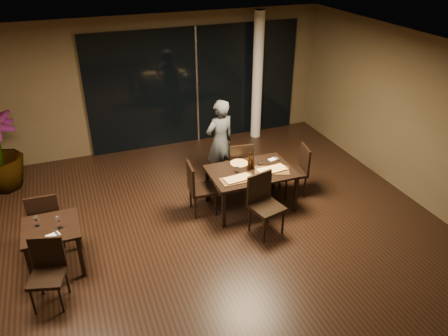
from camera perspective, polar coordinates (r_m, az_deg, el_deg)
The scene contains 30 objects.
ground at distance 7.28m, azimuth -1.33°, elevation -9.77°, with size 8.00×8.00×0.00m, color black.
wall_back at distance 10.08m, azimuth -9.32°, elevation 10.86°, with size 8.00×0.10×3.00m, color #4A3E27.
wall_right at distance 8.55m, azimuth 25.14°, elevation 5.16°, with size 0.10×8.00×3.00m, color #4A3E27.
ceiling at distance 5.90m, azimuth -1.67°, elevation 13.85°, with size 8.00×8.00×0.04m, color silver.
window_panel at distance 10.28m, azimuth -3.61°, elevation 10.64°, with size 5.00×0.06×2.70m, color black.
column at distance 10.44m, azimuth 4.39°, elevation 11.77°, with size 0.24×0.24×3.00m, color silver.
main_table at distance 7.83m, azimuth 3.55°, elevation -0.83°, with size 1.50×1.00×0.75m.
side_table at distance 6.92m, azimuth -21.55°, elevation -8.01°, with size 0.80×0.80×0.75m.
chair_main_far at distance 8.44m, azimuth 2.09°, elevation 0.62°, with size 0.53×0.53×1.00m.
chair_main_near at distance 7.27m, azimuth 5.18°, elevation -4.27°, with size 0.59×0.59×1.05m.
chair_main_left at distance 7.72m, azimuth -3.45°, elevation -2.38°, with size 0.49×0.49×0.99m.
chair_main_right at distance 8.40m, azimuth 9.65°, elevation 0.00°, with size 0.53×0.53×0.99m.
chair_side_far at distance 7.44m, azimuth -22.27°, elevation -5.92°, with size 0.49×0.49×1.02m.
chair_side_near at distance 6.45m, azimuth -22.04°, elevation -12.06°, with size 0.55×0.55×0.97m.
diner at distance 8.58m, azimuth -0.54°, elevation 3.44°, with size 0.59×0.39×1.73m, color #303335.
pizza_board_left at distance 7.50m, azimuth 1.81°, elevation -1.52°, with size 0.59×0.30×0.01m, color #4C3418.
pizza_board_right at distance 7.82m, azimuth 6.27°, elevation -0.33°, with size 0.61×0.30×0.01m, color #422C15.
oblong_pizza_left at distance 7.49m, azimuth 1.81°, elevation -1.41°, with size 0.45×0.21×0.02m, color maroon, non-canonical shape.
oblong_pizza_right at distance 7.81m, azimuth 6.28°, elevation -0.22°, with size 0.50×0.23×0.02m, color maroon, non-canonical shape.
round_pizza at distance 8.01m, azimuth 1.99°, elevation 0.60°, with size 0.32×0.32×0.01m, color #A82F12.
bottle_a at distance 7.75m, azimuth 3.31°, elevation 0.62°, with size 0.06×0.06×0.27m, color black, non-canonical shape.
bottle_b at distance 7.79m, azimuth 3.82°, elevation 0.69°, with size 0.06×0.06×0.26m, color black, non-canonical shape.
bottle_c at distance 7.78m, azimuth 3.41°, elevation 0.98°, with size 0.07×0.07×0.33m, color black, non-canonical shape.
tumbler_left at distance 7.73m, azimuth 1.72°, elevation -0.21°, with size 0.07×0.07×0.09m, color white.
tumbler_right at distance 7.97m, azimuth 4.76°, elevation 0.67°, with size 0.08×0.08×0.09m, color white.
napkin_near at distance 7.96m, azimuth 7.41°, elevation 0.14°, with size 0.18×0.10×0.01m, color white.
napkin_far at distance 8.21m, azimuth 6.45°, elevation 1.15°, with size 0.18×0.10×0.01m, color white.
wine_glass_a at distance 6.90m, azimuth -23.26°, elevation -6.40°, with size 0.07×0.07×0.16m, color white, non-canonical shape.
wine_glass_b at distance 6.73m, azimuth -20.83°, elevation -6.65°, with size 0.08×0.08×0.19m, color white, non-canonical shape.
side_napkin at distance 6.65m, azimuth -21.45°, elevation -8.21°, with size 0.18×0.11×0.01m, color white.
Camera 1 is at (-1.86, -5.39, 4.53)m, focal length 35.00 mm.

